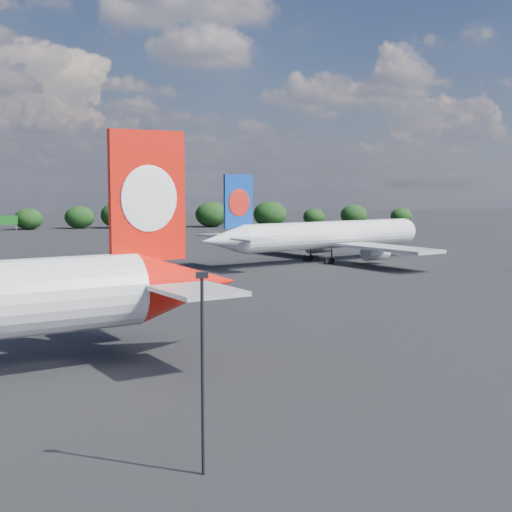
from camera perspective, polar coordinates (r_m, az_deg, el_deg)
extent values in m
plane|color=black|center=(102.68, -15.28, -2.04)|extent=(500.00, 500.00, 0.00)
cone|color=red|center=(57.57, -5.51, -2.27)|extent=(10.19, 8.05, 5.57)
cube|color=red|center=(55.62, -8.68, 4.78)|extent=(6.00, 2.42, 10.02)
ellipsoid|color=white|center=(55.31, -8.54, 4.57)|extent=(4.52, 1.66, 5.12)
ellipsoid|color=white|center=(55.93, -8.81, 4.57)|extent=(4.52, 1.66, 5.12)
cube|color=#ADB0B6|center=(51.10, -4.70, -2.78)|extent=(6.83, 7.90, 0.33)
cube|color=#ADB0B6|center=(62.15, -9.87, -1.32)|extent=(6.83, 7.90, 0.33)
cylinder|color=silver|center=(125.45, 5.90, 1.70)|extent=(35.56, 17.10, 4.76)
sphere|color=silver|center=(137.80, 11.66, 1.98)|extent=(6.12, 6.12, 4.76)
cone|color=silver|center=(112.59, -2.64, 1.27)|extent=(8.80, 7.12, 4.76)
cube|color=#0D3695|center=(113.80, -1.43, 4.39)|extent=(5.07, 2.28, 8.57)
ellipsoid|color=red|center=(113.57, -1.35, 4.30)|extent=(3.81, 1.58, 4.38)
ellipsoid|color=red|center=(114.05, -1.51, 4.31)|extent=(3.81, 1.58, 4.38)
cube|color=#ADB0B6|center=(109.20, -0.35, 1.33)|extent=(6.01, 6.85, 0.29)
cube|color=#ADB0B6|center=(118.01, -3.19, 1.65)|extent=(6.01, 6.85, 0.29)
cube|color=#ADB0B6|center=(117.75, 10.50, 0.63)|extent=(12.45, 20.00, 0.52)
cube|color=#ADB0B6|center=(136.37, 3.15, 1.41)|extent=(12.45, 20.00, 0.52)
cylinder|color=#ADB0B6|center=(122.58, 9.55, 0.26)|extent=(5.36, 4.07, 2.57)
cube|color=#ADB0B6|center=(122.52, 9.56, 0.57)|extent=(2.06, 1.00, 1.14)
cylinder|color=#ADB0B6|center=(133.93, 5.03, 0.78)|extent=(5.36, 4.07, 2.57)
cube|color=#ADB0B6|center=(133.87, 5.04, 1.07)|extent=(2.06, 1.00, 1.14)
cylinder|color=black|center=(122.33, 6.07, 0.03)|extent=(0.34, 0.34, 2.38)
cylinder|color=black|center=(122.43, 6.07, -0.39)|extent=(1.13, 0.77, 1.05)
cylinder|color=black|center=(121.75, 5.69, -0.42)|extent=(1.13, 0.77, 1.05)
cylinder|color=black|center=(126.71, 4.40, 0.24)|extent=(0.34, 0.34, 2.38)
cylinder|color=black|center=(126.80, 4.39, -0.16)|extent=(1.13, 0.77, 1.05)
cylinder|color=black|center=(126.16, 4.02, -0.19)|extent=(1.13, 0.77, 1.05)
cylinder|color=black|center=(135.35, 10.51, 0.50)|extent=(0.29, 0.29, 2.38)
cylinder|color=black|center=(135.44, 10.51, 0.10)|extent=(0.92, 0.61, 0.86)
cylinder|color=black|center=(33.57, -4.29, -9.69)|extent=(0.16, 0.16, 9.31)
cube|color=black|center=(32.62, -4.36, -1.52)|extent=(0.55, 0.30, 0.28)
cube|color=#15691D|center=(218.97, -19.30, 2.73)|extent=(6.00, 0.30, 2.60)
cylinder|color=gray|center=(218.86, -18.63, 2.17)|extent=(0.20, 0.20, 2.00)
cube|color=gold|center=(224.14, -11.50, 3.20)|extent=(5.00, 0.30, 3.00)
cylinder|color=gray|center=(224.27, -11.49, 2.50)|extent=(0.30, 0.30, 2.50)
ellipsoid|color=black|center=(224.29, -17.74, 2.85)|extent=(8.39, 7.10, 6.45)
ellipsoid|color=black|center=(225.59, -13.94, 3.03)|extent=(9.01, 7.62, 6.93)
ellipsoid|color=black|center=(224.94, -10.99, 3.24)|extent=(10.62, 8.98, 8.17)
ellipsoid|color=black|center=(219.88, -6.73, 3.00)|extent=(8.10, 6.85, 6.23)
ellipsoid|color=black|center=(227.22, -3.58, 3.35)|extent=(10.46, 8.85, 8.04)
ellipsoid|color=black|center=(226.08, 1.13, 3.37)|extent=(10.76, 9.10, 8.27)
ellipsoid|color=black|center=(236.84, 4.66, 3.14)|extent=(7.31, 6.18, 5.62)
ellipsoid|color=black|center=(238.67, 7.83, 3.28)|extent=(8.93, 7.55, 6.87)
ellipsoid|color=black|center=(244.45, 11.54, 3.14)|extent=(7.43, 6.29, 5.72)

